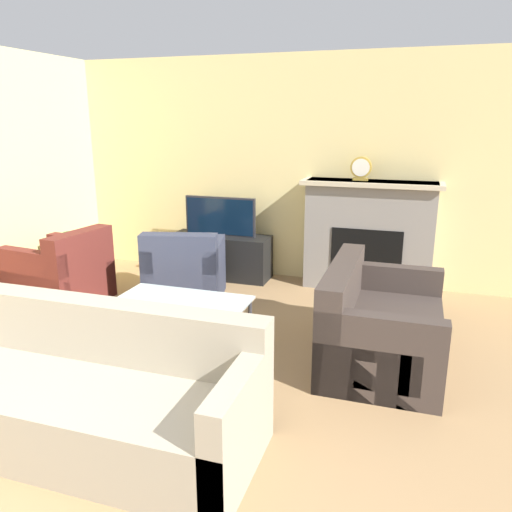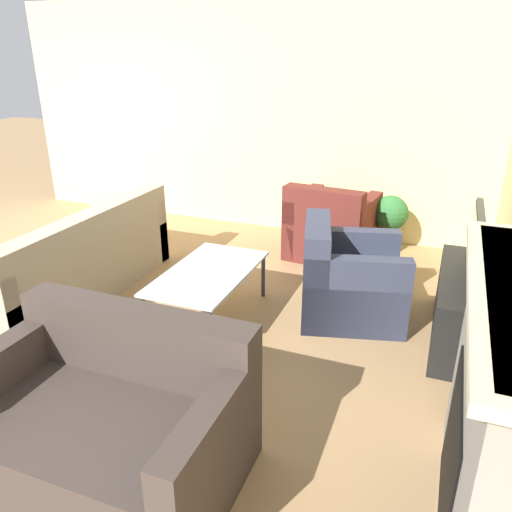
{
  "view_description": "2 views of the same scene",
  "coord_description": "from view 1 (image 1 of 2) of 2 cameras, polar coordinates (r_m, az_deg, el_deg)",
  "views": [
    {
      "loc": [
        1.86,
        -1.39,
        1.98
      ],
      "look_at": [
        0.58,
        2.59,
        0.81
      ],
      "focal_mm": 35.0,
      "sensor_mm": 36.0,
      "label": 1
    },
    {
      "loc": [
        3.31,
        4.02,
        2.11
      ],
      "look_at": [
        0.11,
        2.77,
        0.69
      ],
      "focal_mm": 35.0,
      "sensor_mm": 36.0,
      "label": 2
    }
  ],
  "objects": [
    {
      "name": "couch_loveseat",
      "position": [
        4.29,
        13.74,
        -8.04
      ],
      "size": [
        0.91,
        1.4,
        0.82
      ],
      "rotation": [
        0.0,
        0.0,
        1.57
      ],
      "color": "#3D332D",
      "rests_on": "ground_plane"
    },
    {
      "name": "potted_plant",
      "position": [
        6.48,
        -20.48,
        0.52
      ],
      "size": [
        0.39,
        0.39,
        0.65
      ],
      "color": "beige",
      "rests_on": "ground_plane"
    },
    {
      "name": "armchair_accent",
      "position": [
        5.56,
        -8.1,
        -2.11
      ],
      "size": [
        0.98,
        1.0,
        0.82
      ],
      "rotation": [
        0.0,
        0.0,
        3.4
      ],
      "color": "#33384C",
      "rests_on": "ground_plane"
    },
    {
      "name": "wall_back",
      "position": [
        6.31,
        0.66,
        9.89
      ],
      "size": [
        7.87,
        0.06,
        2.7
      ],
      "color": "beige",
      "rests_on": "ground_plane"
    },
    {
      "name": "tv_stand",
      "position": [
        6.35,
        -4.01,
        -0.01
      ],
      "size": [
        1.25,
        0.42,
        0.54
      ],
      "color": "black",
      "rests_on": "ground_plane"
    },
    {
      "name": "armchair_by_window",
      "position": [
        5.88,
        -21.29,
        -2.1
      ],
      "size": [
        0.95,
        0.93,
        0.82
      ],
      "rotation": [
        0.0,
        0.0,
        -1.68
      ],
      "color": "#5B231E",
      "rests_on": "ground_plane"
    },
    {
      "name": "coffee_table",
      "position": [
        4.43,
        -8.58,
        -5.52
      ],
      "size": [
        1.17,
        0.64,
        0.43
      ],
      "color": "#333338",
      "rests_on": "ground_plane"
    },
    {
      "name": "mantel_clock",
      "position": [
        5.84,
        11.92,
        9.8
      ],
      "size": [
        0.24,
        0.07,
        0.27
      ],
      "color": "#B79338",
      "rests_on": "fireplace"
    },
    {
      "name": "fireplace",
      "position": [
        5.94,
        12.74,
        2.47
      ],
      "size": [
        1.57,
        0.42,
        1.28
      ],
      "color": "gray",
      "rests_on": "ground_plane"
    },
    {
      "name": "couch_sectional",
      "position": [
        3.39,
        -18.28,
        -15.04
      ],
      "size": [
        2.15,
        0.86,
        0.82
      ],
      "color": "#9E937F",
      "rests_on": "ground_plane"
    },
    {
      "name": "tv",
      "position": [
        6.23,
        -4.11,
        4.55
      ],
      "size": [
        0.91,
        0.06,
        0.49
      ],
      "color": "#232328",
      "rests_on": "tv_stand"
    }
  ]
}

